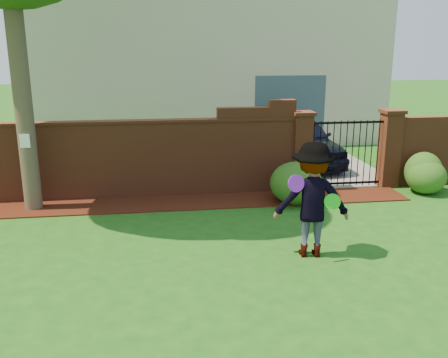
{
  "coord_description": "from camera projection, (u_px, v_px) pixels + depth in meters",
  "views": [
    {
      "loc": [
        -1.01,
        -6.97,
        3.35
      ],
      "look_at": [
        0.19,
        1.4,
        1.05
      ],
      "focal_mm": 39.44,
      "sensor_mm": 36.0,
      "label": 1
    }
  ],
  "objects": [
    {
      "name": "ground",
      "position": [
        225.0,
        268.0,
        7.67
      ],
      "size": [
        80.0,
        80.0,
        0.01
      ],
      "primitive_type": "cube",
      "color": "#1D5214",
      "rests_on": "ground"
    },
    {
      "name": "mulch_bed",
      "position": [
        160.0,
        204.0,
        10.73
      ],
      "size": [
        11.1,
        1.08,
        0.03
      ],
      "primitive_type": "cube",
      "color": "#341209",
      "rests_on": "ground"
    },
    {
      "name": "brick_wall",
      "position": [
        110.0,
        158.0,
        10.98
      ],
      "size": [
        8.7,
        0.31,
        2.16
      ],
      "color": "brown",
      "rests_on": "ground"
    },
    {
      "name": "pillar_left",
      "position": [
        301.0,
        151.0,
        11.57
      ],
      "size": [
        0.5,
        0.5,
        1.88
      ],
      "color": "brown",
      "rests_on": "ground"
    },
    {
      "name": "pillar_right",
      "position": [
        389.0,
        148.0,
        11.87
      ],
      "size": [
        0.5,
        0.5,
        1.88
      ],
      "color": "brown",
      "rests_on": "ground"
    },
    {
      "name": "iron_gate",
      "position": [
        346.0,
        154.0,
        11.75
      ],
      "size": [
        1.78,
        0.03,
        1.6
      ],
      "color": "black",
      "rests_on": "ground"
    },
    {
      "name": "driveway",
      "position": [
        297.0,
        153.0,
        15.79
      ],
      "size": [
        3.2,
        8.0,
        0.01
      ],
      "primitive_type": "cube",
      "color": "gray",
      "rests_on": "ground"
    },
    {
      "name": "house",
      "position": [
        206.0,
        51.0,
        18.44
      ],
      "size": [
        12.4,
        6.4,
        6.3
      ],
      "color": "beige",
      "rests_on": "ground"
    },
    {
      "name": "car",
      "position": [
        301.0,
        141.0,
        14.11
      ],
      "size": [
        2.04,
        4.2,
        1.38
      ],
      "primitive_type": "imported",
      "rotation": [
        0.0,
        0.0,
        0.1
      ],
      "color": "black",
      "rests_on": "ground"
    },
    {
      "name": "paper_notice",
      "position": [
        25.0,
        141.0,
        9.86
      ],
      "size": [
        0.2,
        0.01,
        0.28
      ],
      "primitive_type": "cube",
      "color": "white",
      "rests_on": "tree"
    },
    {
      "name": "shrub_left",
      "position": [
        296.0,
        183.0,
        10.68
      ],
      "size": [
        1.13,
        1.13,
        0.93
      ],
      "primitive_type": "ellipsoid",
      "color": "#1A4E17",
      "rests_on": "ground"
    },
    {
      "name": "shrub_middle",
      "position": [
        423.0,
        172.0,
        11.56
      ],
      "size": [
        0.86,
        0.86,
        0.95
      ],
      "primitive_type": "ellipsoid",
      "color": "#1A4E17",
      "rests_on": "ground"
    },
    {
      "name": "shrub_right",
      "position": [
        426.0,
        177.0,
        11.42
      ],
      "size": [
        0.91,
        0.91,
        0.81
      ],
      "primitive_type": "ellipsoid",
      "color": "#1A4E17",
      "rests_on": "ground"
    },
    {
      "name": "man",
      "position": [
        312.0,
        201.0,
        7.88
      ],
      "size": [
        1.32,
        0.89,
        1.89
      ],
      "primitive_type": "imported",
      "rotation": [
        0.0,
        0.0,
        2.98
      ],
      "color": "gray",
      "rests_on": "ground"
    },
    {
      "name": "frisbee_purple",
      "position": [
        296.0,
        183.0,
        7.48
      ],
      "size": [
        0.28,
        0.13,
        0.27
      ],
      "primitive_type": "cylinder",
      "rotation": [
        1.36,
        0.0,
        0.2
      ],
      "color": "purple",
      "rests_on": "man"
    },
    {
      "name": "frisbee_green",
      "position": [
        332.0,
        202.0,
        7.72
      ],
      "size": [
        0.26,
        0.13,
        0.26
      ],
      "primitive_type": "cylinder",
      "rotation": [
        1.43,
        0.0,
        -0.31
      ],
      "color": "#1BCE1F",
      "rests_on": "man"
    }
  ]
}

